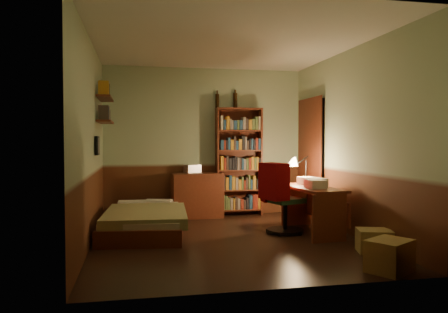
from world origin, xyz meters
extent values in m
cube|color=black|center=(0.00, 0.00, -0.01)|extent=(3.50, 4.00, 0.02)
cube|color=silver|center=(0.00, 0.00, 2.61)|extent=(3.50, 4.00, 0.02)
cube|color=#A3BB95|center=(0.00, 2.01, 1.30)|extent=(3.50, 0.02, 2.60)
cube|color=#A3BB95|center=(-1.76, 0.00, 1.30)|extent=(0.02, 4.00, 2.60)
cube|color=#A3BB95|center=(1.76, 0.00, 1.30)|extent=(0.02, 4.00, 2.60)
cube|color=#A3BB95|center=(0.00, -2.01, 1.30)|extent=(3.50, 0.02, 2.60)
cube|color=black|center=(1.72, 1.30, 1.00)|extent=(0.06, 0.90, 2.00)
cube|color=#491C10|center=(1.69, 1.30, 1.00)|extent=(0.02, 0.98, 2.08)
cube|color=#838B56|center=(-1.06, 0.70, 0.29)|extent=(1.28, 2.08, 0.58)
cube|color=#5A2617|center=(-0.17, 1.76, 0.38)|extent=(0.88, 0.47, 0.76)
cube|color=#B2B2B7|center=(-0.24, 1.89, 0.83)|extent=(0.31, 0.27, 0.14)
cube|color=#5A2617|center=(0.59, 1.85, 0.95)|extent=(0.82, 0.27, 1.90)
cylinder|color=black|center=(0.22, 1.96, 2.02)|extent=(0.07, 0.07, 0.25)
cylinder|color=black|center=(0.55, 1.96, 2.03)|extent=(0.09, 0.09, 0.27)
cube|color=#5A2617|center=(1.26, 0.18, 0.33)|extent=(0.62, 1.28, 0.66)
cube|color=silver|center=(1.39, 0.28, 0.72)|extent=(0.25, 0.31, 0.11)
cone|color=black|center=(1.42, 0.79, 0.98)|extent=(0.23, 0.23, 0.63)
cube|color=#2E5E36|center=(0.89, 0.24, 0.53)|extent=(0.64, 0.60, 1.05)
cube|color=maroon|center=(0.68, 0.01, 1.31)|extent=(0.32, 0.47, 0.51)
cube|color=#5A2617|center=(-1.64, 1.10, 1.60)|extent=(0.20, 0.90, 0.03)
cube|color=#5A2617|center=(-1.64, 1.10, 1.95)|extent=(0.20, 0.90, 0.03)
cube|color=black|center=(-1.72, 0.60, 1.25)|extent=(0.04, 0.32, 0.26)
cube|color=#9B874A|center=(1.30, -1.73, 0.16)|extent=(0.55, 0.52, 0.32)
cube|color=#9B874A|center=(1.56, -1.00, 0.14)|extent=(0.46, 0.41, 0.27)
camera|label=1|loc=(-1.18, -5.65, 1.31)|focal=35.00mm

